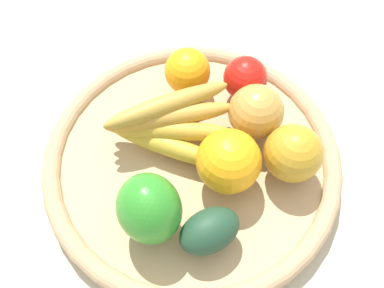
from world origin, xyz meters
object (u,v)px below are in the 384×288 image
at_px(banana_bunch, 169,125).
at_px(bell_pepper, 149,209).
at_px(apple_2, 293,153).
at_px(orange_1, 187,71).
at_px(avocado, 210,231).
at_px(orange_0, 229,161).
at_px(apple_1, 245,78).
at_px(apple_0, 256,112).

bearing_deg(banana_bunch, bell_pepper, -87.16).
xyz_separation_m(apple_2, banana_bunch, (-0.17, 0.02, -0.01)).
xyz_separation_m(orange_1, avocado, (0.07, -0.23, -0.01)).
height_order(orange_1, bell_pepper, bell_pepper).
relative_size(orange_0, apple_1, 1.29).
height_order(orange_1, apple_1, orange_1).
relative_size(banana_bunch, apple_0, 2.38).
height_order(orange_1, banana_bunch, orange_1).
height_order(orange_1, apple_0, apple_0).
bearing_deg(orange_0, apple_2, 20.67).
xyz_separation_m(apple_2, orange_1, (-0.16, 0.11, -0.00)).
xyz_separation_m(banana_bunch, apple_1, (0.09, 0.10, -0.00)).
height_order(orange_1, orange_0, orange_0).
height_order(avocado, apple_1, apple_1).
xyz_separation_m(apple_2, apple_1, (-0.08, 0.12, -0.01)).
relative_size(bell_pepper, apple_1, 1.46).
bearing_deg(apple_1, bell_pepper, -110.00).
bearing_deg(apple_0, bell_pepper, -122.16).
distance_m(apple_2, orange_0, 0.08).
distance_m(banana_bunch, bell_pepper, 0.13).
height_order(orange_0, apple_1, orange_0).
xyz_separation_m(apple_0, bell_pepper, (-0.11, -0.17, 0.01)).
distance_m(orange_0, avocado, 0.09).
distance_m(avocado, apple_1, 0.24).
bearing_deg(banana_bunch, apple_0, 19.50).
xyz_separation_m(apple_2, apple_0, (-0.05, 0.06, 0.00)).
distance_m(orange_0, apple_0, 0.09).
xyz_separation_m(orange_0, bell_pepper, (-0.08, -0.08, 0.01)).
distance_m(orange_0, bell_pepper, 0.12).
bearing_deg(bell_pepper, banana_bunch, 139.86).
relative_size(orange_1, avocado, 0.89).
bearing_deg(banana_bunch, apple_1, 48.48).
bearing_deg(apple_0, avocado, -100.95).
xyz_separation_m(apple_2, bell_pepper, (-0.16, -0.11, 0.01)).
bearing_deg(orange_1, apple_0, -28.35).
distance_m(banana_bunch, apple_0, 0.12).
xyz_separation_m(banana_bunch, apple_0, (0.11, 0.04, 0.01)).
distance_m(apple_2, apple_1, 0.14).
bearing_deg(bell_pepper, apple_1, 117.02).
distance_m(apple_2, apple_0, 0.08).
bearing_deg(bell_pepper, apple_2, 82.25).
relative_size(orange_0, apple_0, 1.09).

